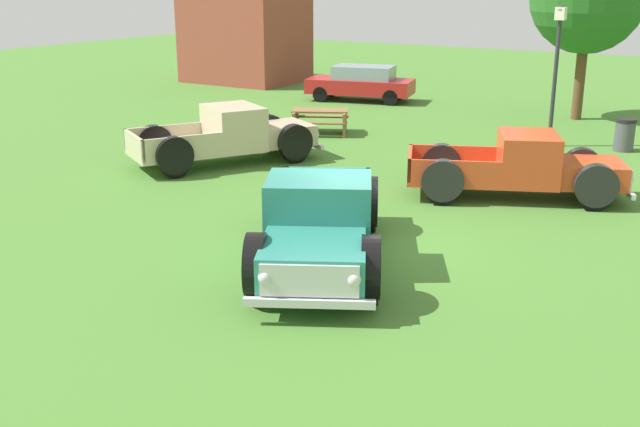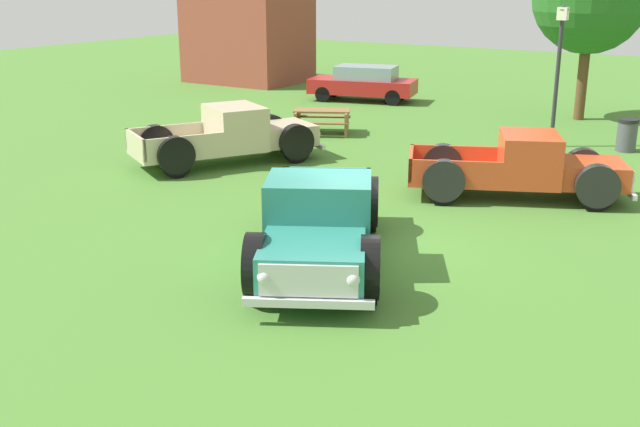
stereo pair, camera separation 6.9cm
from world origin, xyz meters
The scene contains 9 objects.
ground_plane centered at (0.00, 0.00, 0.00)m, with size 80.00×80.00×0.00m, color #477A2D.
pickup_truck_foreground centered at (-0.09, -1.31, 0.78)m, with size 4.20×5.59×1.63m.
pickup_truck_behind_left centered at (1.63, 5.05, 0.72)m, with size 5.20×3.61×1.51m.
pickup_truck_behind_right centered at (-6.26, 4.28, 0.74)m, with size 4.06×5.30×1.55m.
sedan_distant_a centered at (-8.54, 15.38, 0.74)m, with size 4.54×2.73×1.42m.
lamp_post_near centered at (0.45, 10.87, 2.16)m, with size 0.36×0.36×4.12m.
picnic_table centered at (-6.41, 8.83, 0.49)m, with size 2.28×2.15×0.78m.
trash_can centered at (2.47, 11.39, 0.48)m, with size 0.59×0.59×0.95m.
brick_pavilion centered at (-16.13, 17.66, 2.32)m, with size 5.12×4.02×4.64m.
Camera 2 is at (6.65, -11.91, 4.97)m, focal length 43.01 mm.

